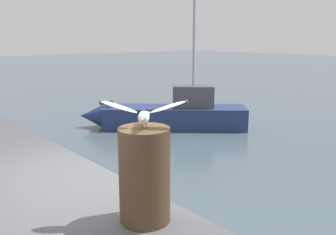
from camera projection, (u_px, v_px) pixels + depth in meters
name	position (u px, v px, depth m)	size (l,w,h in m)	color
mooring_post	(145.00, 175.00, 2.99)	(0.42, 0.42, 0.79)	#4C3823
seagull	(144.00, 113.00, 2.88)	(0.53, 0.59, 0.23)	tan
boat_navy	(160.00, 114.00, 12.23)	(4.51, 4.83, 4.49)	navy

